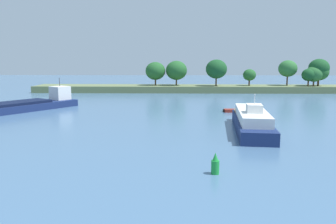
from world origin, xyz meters
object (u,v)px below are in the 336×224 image
white_riverboat (252,121)px  cargo_barge (7,107)px  fishing_skiff (236,110)px  channel_buoy_green (215,165)px

white_riverboat → cargo_barge: bearing=160.3°
white_riverboat → fishing_skiff: bearing=87.2°
white_riverboat → channel_buoy_green: (-7.08, -18.04, -0.56)m
white_riverboat → cargo_barge: cargo_barge is taller
cargo_barge → white_riverboat: bearing=-19.7°
channel_buoy_green → fishing_skiff: bearing=77.2°
fishing_skiff → cargo_barge: bearing=-177.6°
white_riverboat → channel_buoy_green: 19.39m
fishing_skiff → channel_buoy_green: channel_buoy_green is taller
fishing_skiff → channel_buoy_green: bearing=-102.8°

